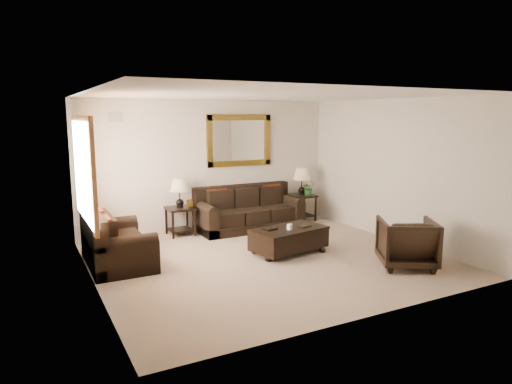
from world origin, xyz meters
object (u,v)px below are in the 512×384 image
sofa (248,213)px  loveseat (114,245)px  coffee_table (289,237)px  armchair (407,240)px  end_table_right (302,186)px  end_table_left (180,199)px

sofa → loveseat: size_ratio=1.40×
sofa → coffee_table: size_ratio=1.55×
sofa → armchair: 3.58m
end_table_right → armchair: size_ratio=1.41×
sofa → end_table_left: end_table_left is taller
end_table_right → armchair: bearing=-95.2°
loveseat → armchair: 4.68m
loveseat → end_table_left: end_table_left is taller
end_table_left → armchair: size_ratio=1.34×
end_table_left → end_table_right: size_ratio=0.95×
end_table_right → armchair: 3.56m
end_table_left → sofa: bearing=-5.3°
end_table_left → end_table_right: end_table_right is taller
sofa → loveseat: (-2.99, -1.15, -0.00)m
loveseat → end_table_left: bearing=-50.0°
end_table_left → end_table_right: bearing=-0.3°
loveseat → armchair: size_ratio=1.85×
armchair → end_table_left: bearing=-23.0°
sofa → armchair: size_ratio=2.59×
end_table_left → coffee_table: 2.47m
end_table_right → sofa: bearing=-175.1°
sofa → end_table_right: (1.43, 0.12, 0.46)m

